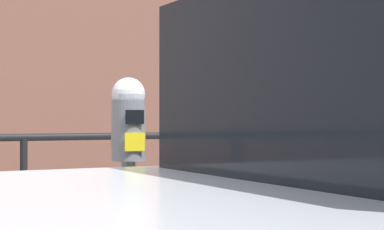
# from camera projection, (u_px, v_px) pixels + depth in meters

# --- Properties ---
(parking_meter) EXTENTS (0.17, 0.18, 1.39)m
(parking_meter) POSITION_uv_depth(u_px,v_px,m) (128.00, 153.00, 3.31)
(parking_meter) COLOR slate
(parking_meter) RESTS_ON sidewalk_curb
(pedestrian_at_meter) EXTENTS (0.63, 0.72, 1.80)m
(pedestrian_at_meter) POSITION_uv_depth(u_px,v_px,m) (228.00, 142.00, 3.81)
(pedestrian_at_meter) COLOR #1E233F
(pedestrian_at_meter) RESTS_ON sidewalk_curb
(background_railing) EXTENTS (24.06, 0.06, 1.06)m
(background_railing) POSITION_uv_depth(u_px,v_px,m) (24.00, 170.00, 5.29)
(background_railing) COLOR black
(background_railing) RESTS_ON sidewalk_curb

